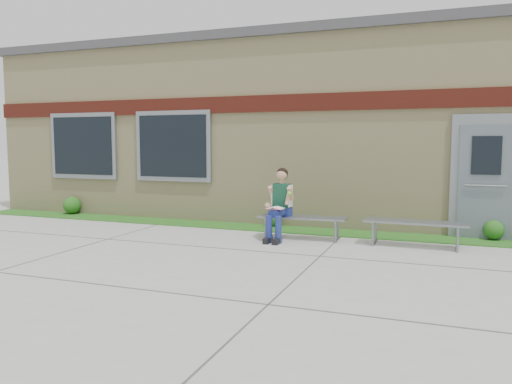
% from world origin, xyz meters
% --- Properties ---
extents(ground, '(80.00, 80.00, 0.00)m').
position_xyz_m(ground, '(0.00, 0.00, 0.00)').
color(ground, '#9E9E99').
rests_on(ground, ground).
extents(grass_strip, '(16.00, 0.80, 0.02)m').
position_xyz_m(grass_strip, '(0.00, 2.60, 0.01)').
color(grass_strip, '#245416').
rests_on(grass_strip, ground).
extents(school_building, '(16.20, 6.22, 4.20)m').
position_xyz_m(school_building, '(-0.00, 5.99, 2.10)').
color(school_building, beige).
rests_on(school_building, ground).
extents(bench_left, '(1.64, 0.54, 0.42)m').
position_xyz_m(bench_left, '(0.35, 1.78, 0.32)').
color(bench_left, slate).
rests_on(bench_left, ground).
extents(bench_right, '(1.72, 0.52, 0.44)m').
position_xyz_m(bench_right, '(2.35, 1.78, 0.34)').
color(bench_right, slate).
rests_on(bench_right, ground).
extents(girl, '(0.48, 0.82, 1.32)m').
position_xyz_m(girl, '(-0.01, 1.58, 0.68)').
color(girl, navy).
rests_on(girl, ground).
extents(shrub_west, '(0.43, 0.43, 0.43)m').
position_xyz_m(shrub_west, '(-5.82, 2.85, 0.23)').
color(shrub_west, '#245416').
rests_on(shrub_west, grass_strip).
extents(shrub_mid, '(0.34, 0.34, 0.34)m').
position_xyz_m(shrub_mid, '(-0.55, 2.85, 0.19)').
color(shrub_mid, '#245416').
rests_on(shrub_mid, grass_strip).
extents(shrub_east, '(0.36, 0.36, 0.36)m').
position_xyz_m(shrub_east, '(3.68, 2.85, 0.20)').
color(shrub_east, '#245416').
rests_on(shrub_east, grass_strip).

